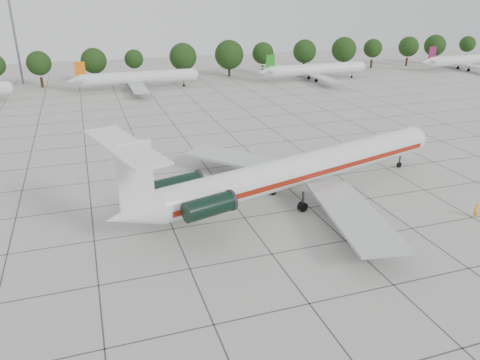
{
  "coord_description": "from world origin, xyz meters",
  "views": [
    {
      "loc": [
        -15.2,
        -43.58,
        23.65
      ],
      "look_at": [
        0.33,
        2.52,
        3.5
      ],
      "focal_mm": 35.0,
      "sensor_mm": 36.0,
      "label": 1
    }
  ],
  "objects_px": {
    "bg_airliner_c": "(138,78)",
    "bg_airliner_e": "(467,60)",
    "ground_crew": "(476,210)",
    "floodlight_mast": "(13,27)",
    "main_airliner": "(292,171)",
    "bg_airliner_d": "(316,70)"
  },
  "relations": [
    {
      "from": "main_airliner",
      "to": "bg_airliner_d",
      "type": "bearing_deg",
      "value": 45.19
    },
    {
      "from": "main_airliner",
      "to": "bg_airliner_e",
      "type": "xyz_separation_m",
      "value": [
        90.11,
        69.82,
        -0.91
      ]
    },
    {
      "from": "bg_airliner_c",
      "to": "bg_airliner_e",
      "type": "relative_size",
      "value": 1.0
    },
    {
      "from": "main_airliner",
      "to": "ground_crew",
      "type": "relative_size",
      "value": 25.67
    },
    {
      "from": "bg_airliner_d",
      "to": "ground_crew",
      "type": "bearing_deg",
      "value": -104.75
    },
    {
      "from": "ground_crew",
      "to": "bg_airliner_d",
      "type": "height_order",
      "value": "bg_airliner_d"
    },
    {
      "from": "ground_crew",
      "to": "bg_airliner_e",
      "type": "distance_m",
      "value": 108.33
    },
    {
      "from": "main_airliner",
      "to": "floodlight_mast",
      "type": "relative_size",
      "value": 1.78
    },
    {
      "from": "bg_airliner_e",
      "to": "bg_airliner_c",
      "type": "bearing_deg",
      "value": 178.89
    },
    {
      "from": "bg_airliner_c",
      "to": "floodlight_mast",
      "type": "distance_m",
      "value": 35.02
    },
    {
      "from": "bg_airliner_d",
      "to": "floodlight_mast",
      "type": "relative_size",
      "value": 1.11
    },
    {
      "from": "ground_crew",
      "to": "floodlight_mast",
      "type": "distance_m",
      "value": 114.58
    },
    {
      "from": "ground_crew",
      "to": "bg_airliner_c",
      "type": "height_order",
      "value": "bg_airliner_c"
    },
    {
      "from": "bg_airliner_e",
      "to": "floodlight_mast",
      "type": "xyz_separation_m",
      "value": [
        -126.83,
        19.75,
        11.37
      ]
    },
    {
      "from": "main_airliner",
      "to": "bg_airliner_e",
      "type": "bearing_deg",
      "value": 22.07
    },
    {
      "from": "ground_crew",
      "to": "bg_airliner_e",
      "type": "xyz_separation_m",
      "value": [
        72.67,
        80.32,
        2.03
      ]
    },
    {
      "from": "bg_airliner_c",
      "to": "bg_airliner_d",
      "type": "height_order",
      "value": "same"
    },
    {
      "from": "main_airliner",
      "to": "bg_airliner_d",
      "type": "xyz_separation_m",
      "value": [
        38.33,
        68.84,
        -0.91
      ]
    },
    {
      "from": "main_airliner",
      "to": "floodlight_mast",
      "type": "xyz_separation_m",
      "value": [
        -36.72,
        89.57,
        10.46
      ]
    },
    {
      "from": "bg_airliner_c",
      "to": "floodlight_mast",
      "type": "height_order",
      "value": "floodlight_mast"
    },
    {
      "from": "bg_airliner_e",
      "to": "bg_airliner_d",
      "type": "bearing_deg",
      "value": -178.92
    },
    {
      "from": "ground_crew",
      "to": "bg_airliner_e",
      "type": "relative_size",
      "value": 0.06
    }
  ]
}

